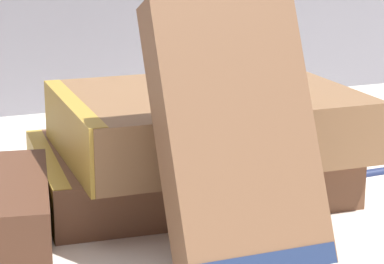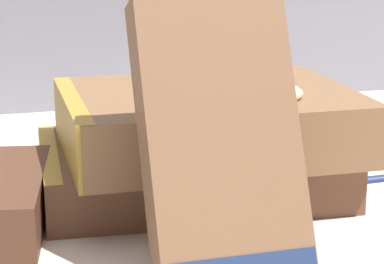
{
  "view_description": "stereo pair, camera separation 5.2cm",
  "coord_description": "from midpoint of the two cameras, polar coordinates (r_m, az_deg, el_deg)",
  "views": [
    {
      "loc": [
        -0.22,
        -0.48,
        0.2
      ],
      "look_at": [
        -0.02,
        0.02,
        0.05
      ],
      "focal_mm": 75.0,
      "sensor_mm": 36.0,
      "label": 1
    },
    {
      "loc": [
        -0.17,
        -0.5,
        0.2
      ],
      "look_at": [
        -0.02,
        0.02,
        0.05
      ],
      "focal_mm": 75.0,
      "sensor_mm": 36.0,
      "label": 2
    }
  ],
  "objects": [
    {
      "name": "book_flat_top",
      "position": [
        0.57,
        3.14,
        0.72
      ],
      "size": [
        0.21,
        0.16,
        0.04
      ],
      "rotation": [
        0.0,
        0.0,
        -0.03
      ],
      "color": "brown",
      "rests_on": "book_flat_bottom"
    },
    {
      "name": "book_leaning_front",
      "position": [
        0.46,
        5.3,
        -0.93
      ],
      "size": [
        0.09,
        0.09,
        0.16
      ],
      "rotation": [
        -0.41,
        0.0,
        0.0
      ],
      "color": "brown",
      "rests_on": "ground_plane"
    },
    {
      "name": "pocket_watch",
      "position": [
        0.56,
        8.02,
        2.76
      ],
      "size": [
        0.05,
        0.05,
        0.01
      ],
      "color": "silver",
      "rests_on": "book_flat_top"
    },
    {
      "name": "ground_plane",
      "position": [
        0.56,
        5.05,
        -5.8
      ],
      "size": [
        3.0,
        3.0,
        0.0
      ],
      "primitive_type": "plane",
      "color": "beige"
    },
    {
      "name": "book_flat_bottom",
      "position": [
        0.6,
        1.78,
        -2.62
      ],
      "size": [
        0.23,
        0.17,
        0.04
      ],
      "rotation": [
        0.0,
        0.0,
        -0.07
      ],
      "color": "brown",
      "rests_on": "ground_plane"
    },
    {
      "name": "reading_glasses",
      "position": [
        0.71,
        -2.99,
        -1.15
      ],
      "size": [
        0.1,
        0.07,
        0.0
      ],
      "rotation": [
        0.0,
        0.0,
        0.28
      ],
      "color": "#ADADB2",
      "rests_on": "ground_plane"
    }
  ]
}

